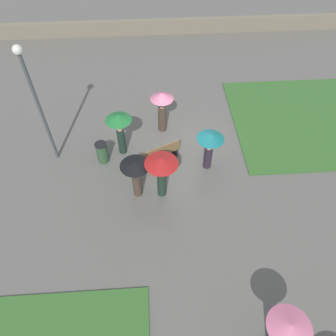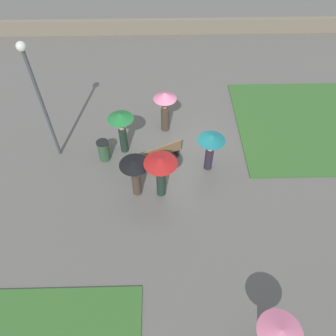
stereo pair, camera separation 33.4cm
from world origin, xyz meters
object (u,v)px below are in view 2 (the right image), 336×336
park_bench (161,152)px  lamp_post (38,91)px  crowd_person_black (135,170)px  crowd_person_green (121,124)px  crowd_person_red (161,167)px  crowd_person_teal (211,144)px  crowd_person_pink (165,105)px  trash_bin (104,150)px

park_bench → lamp_post: 4.96m
park_bench → crowd_person_black: size_ratio=0.93×
crowd_person_green → crowd_person_red: size_ratio=1.02×
crowd_person_teal → crowd_person_pink: (1.65, -2.28, 0.03)m
park_bench → crowd_person_teal: crowd_person_teal is taller
lamp_post → crowd_person_green: lamp_post is taller
crowd_person_green → trash_bin: bearing=6.3°
lamp_post → crowd_person_teal: lamp_post is taller
crowd_person_teal → trash_bin: bearing=-56.1°
crowd_person_black → park_bench: bearing=161.0°
park_bench → lamp_post: bearing=-31.6°
trash_bin → crowd_person_pink: (-2.47, -1.70, 0.88)m
lamp_post → trash_bin: 3.26m
crowd_person_green → crowd_person_red: 2.70m
lamp_post → crowd_person_green: bearing=-177.4°
park_bench → trash_bin: (2.27, -0.16, 0.00)m
park_bench → trash_bin: trash_bin is taller
trash_bin → crowd_person_red: size_ratio=0.48×
trash_bin → crowd_person_teal: bearing=172.1°
park_bench → crowd_person_black: bearing=35.5°
crowd_person_green → crowd_person_red: (-1.49, 2.24, 0.03)m
crowd_person_teal → crowd_person_green: size_ratio=0.90×
park_bench → crowd_person_red: bearing=64.6°
crowd_person_black → crowd_person_red: (-0.88, 0.05, 0.17)m
lamp_post → crowd_person_black: size_ratio=2.76×
park_bench → crowd_person_black: 2.00m
crowd_person_teal → lamp_post: bearing=-56.7°
park_bench → trash_bin: 2.28m
lamp_post → crowd_person_teal: 6.34m
park_bench → lamp_post: (4.17, -0.49, 2.64)m
lamp_post → crowd_person_red: size_ratio=2.54×
trash_bin → crowd_person_green: 1.32m
trash_bin → crowd_person_red: bearing=141.6°
trash_bin → crowd_person_black: bearing=128.4°
lamp_post → trash_bin: bearing=170.1°
crowd_person_red → crowd_person_pink: crowd_person_pink is taller
crowd_person_black → crowd_person_green: size_ratio=0.91×
crowd_person_black → crowd_person_green: (0.61, -2.19, 0.14)m
crowd_person_red → crowd_person_teal: bearing=7.3°
park_bench → crowd_person_pink: bearing=-120.9°
crowd_person_red → crowd_person_black: bearing=150.8°
park_bench → crowd_person_green: size_ratio=0.84×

